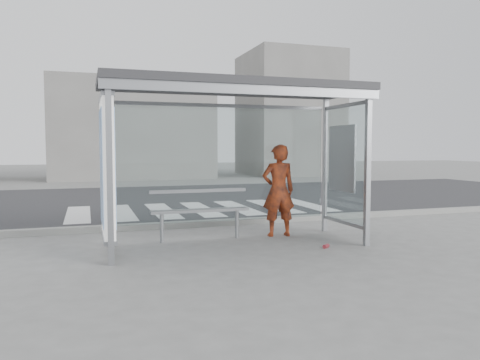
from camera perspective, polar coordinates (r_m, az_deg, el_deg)
name	(u,v)px	position (r m, az deg, el deg)	size (l,w,h in m)	color
ground	(236,245)	(7.70, -0.51, -7.95)	(80.00, 80.00, 0.00)	slate
road	(166,200)	(14.45, -9.01, -2.37)	(30.00, 10.00, 0.01)	#29282B
curb	(207,223)	(9.54, -4.10, -5.27)	(30.00, 0.18, 0.12)	gray
crosswalk	(201,209)	(12.11, -4.76, -3.57)	(6.55, 3.00, 0.00)	silver
bus_shelter	(212,123)	(7.50, -3.38, 6.96)	(4.25, 1.65, 2.62)	gray
building_center	(131,130)	(25.30, -13.11, 5.95)	(8.00, 5.00, 5.00)	slate
building_right	(289,115)	(27.66, 5.94, 7.93)	(5.00, 5.00, 7.00)	slate
person	(278,190)	(8.41, 4.71, -1.28)	(0.60, 0.39, 1.65)	red
bench	(200,210)	(8.05, -4.90, -3.68)	(1.69, 0.21, 0.88)	gray
soda_can	(326,246)	(7.60, 10.45, -7.93)	(0.07, 0.07, 0.12)	#C33945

